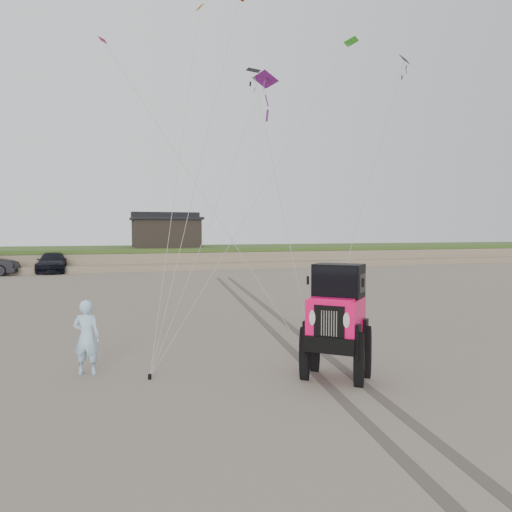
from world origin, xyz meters
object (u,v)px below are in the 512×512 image
object	(u,v)px
truck_c	(53,263)
jeep	(336,334)
man	(87,337)
cabin	(166,231)

from	to	relation	value
truck_c	jeep	distance (m)	33.66
truck_c	man	bearing A→B (deg)	-83.18
cabin	man	distance (m)	36.62
truck_c	man	size ratio (longest dim) A/B	3.07
jeep	man	xyz separation A→B (m)	(-5.35, 2.14, -0.16)
cabin	truck_c	size ratio (longest dim) A/B	1.19
cabin	man	bearing A→B (deg)	-100.57
truck_c	man	distance (m)	30.61
cabin	truck_c	xyz separation A→B (m)	(-9.70, -5.47, -2.45)
jeep	man	world-z (taller)	jeep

